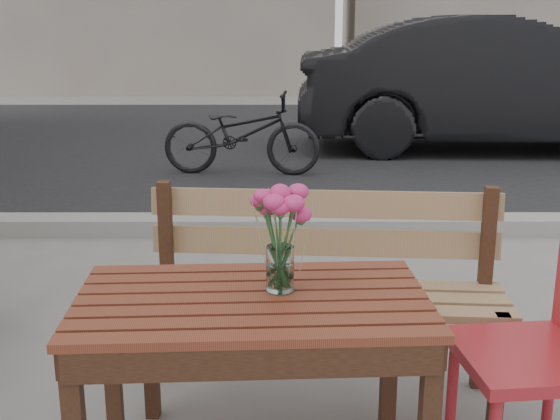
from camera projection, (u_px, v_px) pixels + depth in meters
name	position (u px, v px, depth m)	size (l,w,h in m)	color
street	(290.00, 170.00, 7.08)	(30.00, 8.12, 0.12)	black
main_table	(252.00, 329.00, 2.19)	(1.12, 0.69, 0.67)	#5C2C18
main_bench	(324.00, 269.00, 2.79)	(1.45, 0.53, 0.89)	#997C4F
red_chair	(557.00, 337.00, 2.23)	(0.49, 0.49, 0.90)	#AA2129
main_vase	(280.00, 225.00, 2.15)	(0.19, 0.19, 0.34)	white
parked_car	(499.00, 84.00, 8.22)	(1.64, 4.71, 1.55)	black
bicycle	(242.00, 134.00, 6.94)	(0.54, 1.56, 0.82)	black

